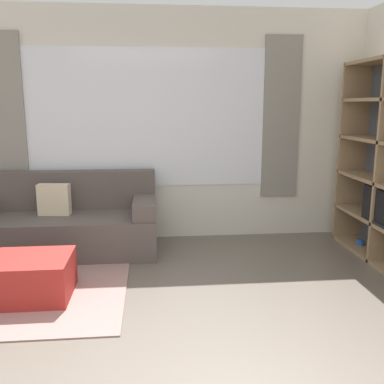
{
  "coord_description": "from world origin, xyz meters",
  "views": [
    {
      "loc": [
        0.04,
        -1.97,
        1.61
      ],
      "look_at": [
        0.39,
        1.71,
        0.85
      ],
      "focal_mm": 40.0,
      "sensor_mm": 36.0,
      "label": 1
    }
  ],
  "objects": [
    {
      "name": "couch_main",
      "position": [
        -0.94,
        2.69,
        0.31
      ],
      "size": [
        2.02,
        0.84,
        0.86
      ],
      "color": "#564C47",
      "rests_on": "ground_plane"
    },
    {
      "name": "ottoman",
      "position": [
        -0.99,
        1.53,
        0.18
      ],
      "size": [
        0.66,
        0.59,
        0.36
      ],
      "color": "#A82823",
      "rests_on": "ground_plane"
    },
    {
      "name": "wall_back",
      "position": [
        0.0,
        3.14,
        1.36
      ],
      "size": [
        6.39,
        0.11,
        2.7
      ],
      "color": "silver",
      "rests_on": "ground_plane"
    }
  ]
}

